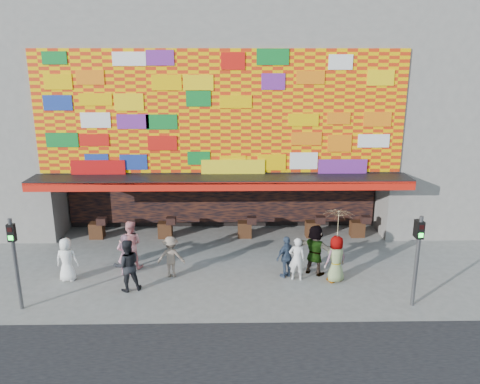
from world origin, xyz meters
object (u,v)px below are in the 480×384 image
Objects in this scene: signal_left at (14,254)px; ped_g at (336,259)px; ped_c at (127,265)px; ped_a at (67,260)px; parasol at (338,223)px; ped_b at (125,255)px; ped_i at (130,244)px; ped_e at (287,257)px; ped_h at (297,259)px; signal_right at (418,251)px; ped_d at (171,257)px; ped_f at (315,250)px.

ped_g is (10.28, 1.72, -1.01)m from signal_left.
ped_g is (7.17, 0.53, -0.06)m from ped_c.
parasol is at bearing 179.83° from ped_a.
signal_left is 1.93× the size of ped_b.
signal_left reaches higher than ped_i.
ped_h is (0.34, -0.23, 0.01)m from ped_e.
ped_g reaches higher than ped_e.
ped_c is at bearing 172.68° from signal_right.
parasol is (7.44, -1.30, 1.26)m from ped_i.
ped_d is at bearing -28.75° from ped_g.
ped_d is 5.21m from ped_f.
ped_h is at bearing 176.25° from ped_d.
ped_h is at bearing 175.85° from ped_b.
ped_d is 6.03m from parasol.
ped_e is 2.23m from parasol.
ped_i reaches higher than ped_h.
ped_d is at bearing 26.69° from signal_left.
ped_d is at bearing 175.00° from parasol.
ped_c reaches higher than ped_d.
parasol reaches higher than ped_d.
ped_c is 5.87m from ped_h.
signal_left reaches higher than ped_c.
ped_i is at bearing -33.69° from ped_g.
ped_a is at bearing 67.46° from signal_left.
signal_left is at bearing 27.30° from ped_d.
signal_right reaches higher than parasol.
ped_i is 7.66m from parasol.
ped_b is 0.86× the size of ped_c.
ped_d is (1.34, 1.04, -0.15)m from ped_c.
ped_b is 0.83× the size of ped_f.
signal_left is 1.60× the size of ped_f.
ped_i is at bearing -43.08° from ped_e.
ped_f reaches higher than ped_e.
signal_left is 1.89× the size of ped_a.
ped_h is at bearing 112.01° from ped_e.
ped_i is at bearing 28.97° from ped_f.
ped_i is at bearing -100.92° from ped_c.
parasol is (-2.12, 1.72, 0.32)m from signal_right.
ped_d is at bearing -161.34° from ped_c.
parasol is (7.51, -0.67, 1.40)m from ped_b.
signal_left is 1.00× the size of signal_right.
signal_left is 1.63× the size of ped_i.
signal_right is 1.63× the size of ped_i.
ped_i is at bearing -25.70° from ped_d.
signal_left is at bearing 17.47° from ped_h.
ped_g is 0.92× the size of ped_i.
ped_f is at bearing -176.17° from ped_a.
ped_g reaches higher than ped_h.
signal_right is 10.07m from ped_i.
ped_g reaches higher than ped_b.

